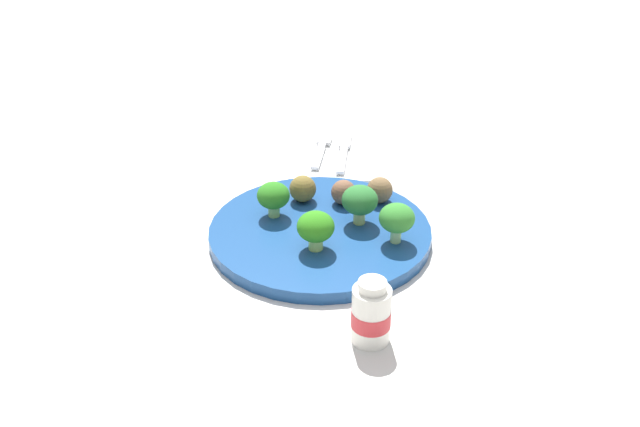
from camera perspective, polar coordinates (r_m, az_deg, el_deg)
ground_plane at (r=0.89m, az=0.00°, el=-2.01°), size 4.00×4.00×0.00m
plate at (r=0.89m, az=0.00°, el=-1.57°), size 0.28×0.28×0.02m
broccoli_floret_mid_right at (r=0.89m, az=-3.82°, el=1.42°), size 0.04×0.04×0.05m
broccoli_floret_mid_left at (r=0.82m, az=-0.36°, el=-1.15°), size 0.04×0.04×0.05m
broccoli_floret_near_rim at (r=0.88m, az=3.26°, el=1.04°), size 0.05×0.05×0.05m
broccoli_floret_front_right at (r=0.84m, az=6.28°, el=-0.42°), size 0.04×0.04×0.05m
meatball_near_rim at (r=0.93m, az=4.89°, el=1.92°), size 0.03×0.03×0.03m
meatball_mid_right at (r=0.93m, az=-1.42°, el=2.03°), size 0.04×0.04×0.04m
meatball_far_rim at (r=0.93m, az=1.93°, el=1.74°), size 0.03×0.03×0.03m
napkin at (r=1.10m, az=0.98°, el=4.80°), size 0.18×0.13×0.01m
fork at (r=1.11m, az=0.09°, el=5.23°), size 0.12×0.03×0.01m
knife at (r=1.11m, az=1.95°, el=5.17°), size 0.15×0.03×0.01m
yogurt_bottle at (r=0.71m, az=4.18°, el=-8.16°), size 0.04×0.04×0.07m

